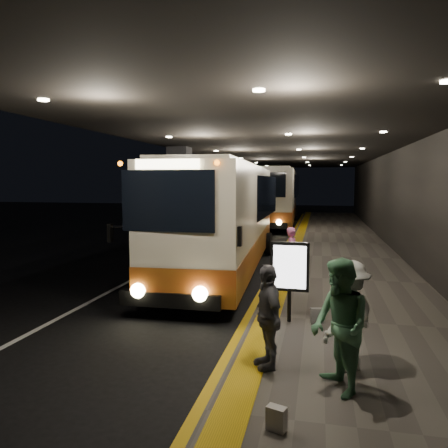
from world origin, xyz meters
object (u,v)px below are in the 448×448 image
(bag_polka, at_px, (317,316))
(stanchion_post, at_px, (266,289))
(coach_main, at_px, (225,222))
(coach_second, at_px, (276,199))
(passenger_boarding, at_px, (292,253))
(info_sign, at_px, (290,268))
(passenger_waiting_white, at_px, (349,316))
(bag_plain, at_px, (276,418))
(passenger_waiting_grey, at_px, (268,316))
(passenger_waiting_green, at_px, (340,326))

(bag_polka, height_order, stanchion_post, stanchion_post)
(coach_main, height_order, coach_second, coach_second)
(passenger_boarding, bearing_deg, bag_polka, -170.91)
(coach_second, distance_m, info_sign, 22.01)
(passenger_waiting_white, bearing_deg, coach_main, -117.52)
(passenger_boarding, height_order, bag_polka, passenger_boarding)
(bag_polka, distance_m, bag_plain, 4.08)
(coach_second, bearing_deg, passenger_boarding, -84.98)
(coach_main, xyz_separation_m, stanchion_post, (1.99, -4.76, -1.03))
(bag_polka, relative_size, bag_plain, 1.15)
(coach_main, relative_size, coach_second, 0.93)
(bag_plain, bearing_deg, bag_polka, 83.83)
(coach_second, relative_size, passenger_boarding, 7.98)
(coach_second, distance_m, passenger_waiting_white, 24.31)
(coach_main, distance_m, coach_second, 16.52)
(coach_second, distance_m, stanchion_post, 21.39)
(coach_main, relative_size, bag_polka, 35.03)
(coach_main, height_order, info_sign, coach_main)
(passenger_waiting_grey, distance_m, stanchion_post, 2.98)
(coach_main, height_order, passenger_waiting_grey, coach_main)
(passenger_waiting_white, distance_m, bag_polka, 2.32)
(passenger_waiting_grey, xyz_separation_m, info_sign, (0.18, 2.34, 0.31))
(passenger_waiting_green, height_order, passenger_waiting_white, passenger_waiting_green)
(passenger_waiting_green, relative_size, bag_plain, 6.60)
(info_sign, relative_size, stanchion_post, 1.60)
(passenger_boarding, relative_size, stanchion_post, 1.48)
(stanchion_post, bearing_deg, info_sign, -46.60)
(passenger_waiting_green, bearing_deg, coach_second, 164.26)
(coach_second, xyz_separation_m, info_sign, (2.43, -21.87, -0.57))
(passenger_waiting_green, xyz_separation_m, stanchion_post, (-1.45, 3.54, -0.41))
(coach_second, xyz_separation_m, bag_polka, (3.01, -21.89, -1.54))
(bag_polka, xyz_separation_m, bag_plain, (-0.44, -4.05, -0.02))
(stanchion_post, bearing_deg, bag_polka, -28.25)
(coach_main, distance_m, info_sign, 5.95)
(passenger_waiting_grey, bearing_deg, passenger_waiting_white, 73.55)
(passenger_boarding, relative_size, passenger_waiting_white, 0.90)
(passenger_waiting_grey, bearing_deg, passenger_boarding, 155.87)
(passenger_waiting_green, distance_m, passenger_waiting_white, 0.79)
(passenger_waiting_grey, bearing_deg, bag_plain, -14.10)
(passenger_boarding, bearing_deg, passenger_waiting_grey, 178.86)
(coach_main, distance_m, passenger_waiting_white, 8.37)
(passenger_boarding, xyz_separation_m, bag_plain, (0.34, -8.27, -0.63))
(passenger_waiting_white, bearing_deg, info_sign, -117.23)
(passenger_waiting_green, bearing_deg, passenger_boarding, 165.32)
(passenger_boarding, distance_m, stanchion_post, 3.63)
(info_sign, bearing_deg, passenger_boarding, 95.41)
(passenger_waiting_white, relative_size, passenger_waiting_grey, 1.05)
(bag_plain, bearing_deg, coach_main, 105.93)
(passenger_waiting_grey, distance_m, bag_plain, 1.88)
(passenger_waiting_white, relative_size, stanchion_post, 1.64)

